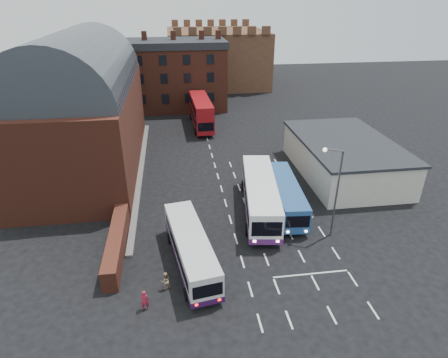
{
  "coord_description": "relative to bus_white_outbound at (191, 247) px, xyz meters",
  "views": [
    {
      "loc": [
        -4.86,
        -24.62,
        19.66
      ],
      "look_at": [
        0.0,
        10.0,
        2.2
      ],
      "focal_mm": 30.0,
      "sensor_mm": 36.0,
      "label": 1
    }
  ],
  "objects": [
    {
      "name": "bus_white_inbound",
      "position": [
        7.24,
        7.12,
        0.35
      ],
      "size": [
        4.62,
        12.89,
        3.44
      ],
      "rotation": [
        0.0,
        0.0,
        3.0
      ],
      "color": "white",
      "rests_on": "ground"
    },
    {
      "name": "forecourt_wall",
      "position": [
        -6.07,
        2.49,
        -0.78
      ],
      "size": [
        1.2,
        10.0,
        1.8
      ],
      "primitive_type": "cube",
      "color": "#602B1E",
      "rests_on": "ground"
    },
    {
      "name": "railway_station",
      "position": [
        -11.37,
        21.49,
        5.96
      ],
      "size": [
        12.0,
        28.0,
        16.0
      ],
      "color": "#602B1E",
      "rests_on": "ground"
    },
    {
      "name": "pedestrian_beige",
      "position": [
        -2.05,
        -2.53,
        -0.96
      ],
      "size": [
        0.83,
        0.73,
        1.44
      ],
      "primitive_type": "imported",
      "rotation": [
        0.0,
        0.0,
        3.45
      ],
      "color": "tan",
      "rests_on": "ground"
    },
    {
      "name": "pedestrian_red",
      "position": [
        -3.46,
        -4.37,
        -0.87
      ],
      "size": [
        0.61,
        0.42,
        1.61
      ],
      "primitive_type": "imported",
      "rotation": [
        0.0,
        0.0,
        3.2
      ],
      "color": "maroon",
      "rests_on": "ground"
    },
    {
      "name": "cream_building",
      "position": [
        19.13,
        14.49,
        0.48
      ],
      "size": [
        10.4,
        16.4,
        4.25
      ],
      "color": "beige",
      "rests_on": "ground"
    },
    {
      "name": "bus_blue",
      "position": [
        9.88,
        7.35,
        0.01
      ],
      "size": [
        3.29,
        10.65,
        2.86
      ],
      "rotation": [
        0.0,
        0.0,
        3.06
      ],
      "color": "#264F88",
      "rests_on": "ground"
    },
    {
      "name": "brick_terrace",
      "position": [
        -1.87,
        46.49,
        3.82
      ],
      "size": [
        22.0,
        10.0,
        11.0
      ],
      "primitive_type": "cube",
      "color": "brown",
      "rests_on": "ground"
    },
    {
      "name": "castle_keep",
      "position": [
        10.13,
        66.49,
        4.32
      ],
      "size": [
        22.0,
        22.0,
        12.0
      ],
      "primitive_type": "cube",
      "color": "brown",
      "rests_on": "ground"
    },
    {
      "name": "bus_red_double",
      "position": [
        3.75,
        34.28,
        0.81
      ],
      "size": [
        3.25,
        11.78,
        4.68
      ],
      "rotation": [
        0.0,
        0.0,
        3.18
      ],
      "color": "maroon",
      "rests_on": "ground"
    },
    {
      "name": "street_lamp",
      "position": [
        12.47,
        2.44,
        3.33
      ],
      "size": [
        1.56,
        0.87,
        8.3
      ],
      "rotation": [
        0.0,
        0.0,
        -0.43
      ],
      "color": "#494A4D",
      "rests_on": "ground"
    },
    {
      "name": "bus_white_outbound",
      "position": [
        0.0,
        0.0,
        0.0
      ],
      "size": [
        4.0,
        10.68,
        2.84
      ],
      "rotation": [
        0.0,
        0.0,
        0.16
      ],
      "color": "silver",
      "rests_on": "ground"
    },
    {
      "name": "ground",
      "position": [
        4.13,
        0.49,
        -1.68
      ],
      "size": [
        180.0,
        180.0,
        0.0
      ],
      "primitive_type": "plane",
      "color": "black"
    }
  ]
}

